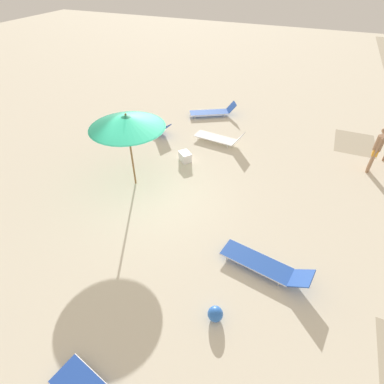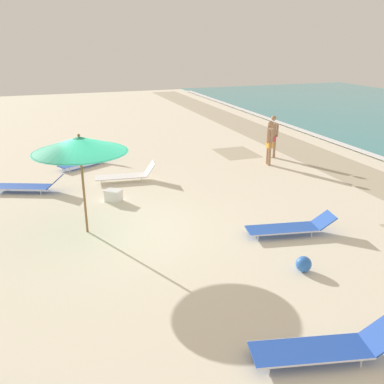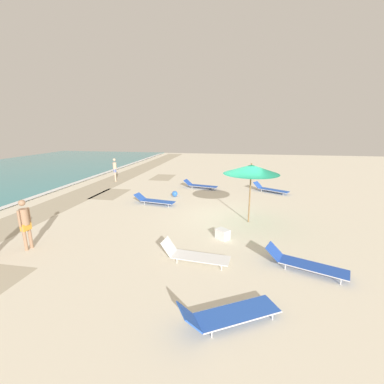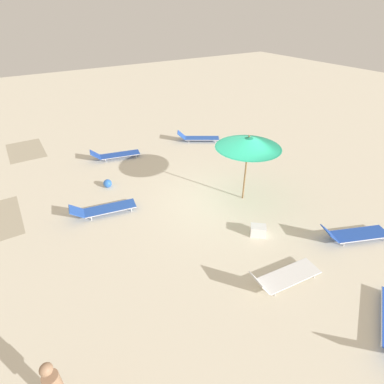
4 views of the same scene
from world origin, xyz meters
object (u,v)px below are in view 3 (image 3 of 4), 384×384
object	(u,v)px
beachgoer_strolling_adult	(115,168)
beach_ball	(175,194)
sun_lounger_mid_beach_pair_a	(194,255)
sun_lounger_mid_beach_solo	(200,185)
cooler_box	(223,234)
sun_lounger_under_umbrella	(270,189)
beach_umbrella	(251,170)
sun_lounger_near_water_left	(305,263)
beachgoer_shoreline_child	(25,222)
sun_lounger_beside_umbrella	(228,314)
sun_lounger_near_water_right	(154,200)

from	to	relation	value
beachgoer_strolling_adult	beach_ball	size ratio (longest dim) A/B	5.10
sun_lounger_mid_beach_pair_a	sun_lounger_mid_beach_solo	bearing A→B (deg)	13.08
beach_ball	cooler_box	world-z (taller)	cooler_box
sun_lounger_under_umbrella	sun_lounger_mid_beach_solo	bearing A→B (deg)	118.08
cooler_box	beach_umbrella	bearing A→B (deg)	-77.75
sun_lounger_mid_beach_solo	beachgoer_strolling_adult	bearing A→B (deg)	91.56
beach_umbrella	sun_lounger_near_water_left	world-z (taller)	beach_umbrella
beachgoer_strolling_adult	cooler_box	distance (m)	12.92
sun_lounger_mid_beach_pair_a	beachgoer_shoreline_child	size ratio (longest dim) A/B	1.22
beach_umbrella	beach_ball	bearing A→B (deg)	49.41
sun_lounger_mid_beach_pair_a	beachgoer_shoreline_child	world-z (taller)	beachgoer_shoreline_child
beach_umbrella	beach_ball	xyz separation A→B (m)	(3.62, 4.22, -2.17)
sun_lounger_under_umbrella	beachgoer_shoreline_child	bearing A→B (deg)	168.76
sun_lounger_beside_umbrella	sun_lounger_mid_beach_solo	world-z (taller)	sun_lounger_beside_umbrella
beach_umbrella	beachgoer_shoreline_child	size ratio (longest dim) A/B	1.48
beach_umbrella	sun_lounger_near_water_right	distance (m)	5.71
beach_umbrella	sun_lounger_near_water_left	bearing A→B (deg)	-158.89
beach_umbrella	beachgoer_strolling_adult	world-z (taller)	beach_umbrella
sun_lounger_near_water_right	beachgoer_strolling_adult	size ratio (longest dim) A/B	1.33
sun_lounger_under_umbrella	sun_lounger_near_water_left	xyz separation A→B (m)	(-9.48, 0.16, 0.00)
sun_lounger_near_water_right	cooler_box	size ratio (longest dim) A/B	3.86
beach_umbrella	cooler_box	distance (m)	3.10
sun_lounger_near_water_left	beachgoer_strolling_adult	xyz separation A→B (m)	(11.17, 11.34, 0.79)
sun_lounger_mid_beach_solo	beachgoer_shoreline_child	xyz separation A→B (m)	(-10.00, 4.54, 0.79)
sun_lounger_beside_umbrella	beachgoer_strolling_adult	distance (m)	16.48
sun_lounger_under_umbrella	beachgoer_shoreline_child	world-z (taller)	beachgoer_shoreline_child
sun_lounger_under_umbrella	sun_lounger_near_water_right	xyz separation A→B (m)	(-3.81, 6.56, -0.00)
sun_lounger_beside_umbrella	beachgoer_shoreline_child	distance (m)	7.28
sun_lounger_under_umbrella	beach_ball	xyz separation A→B (m)	(-2.09, 5.83, -0.04)
beach_umbrella	sun_lounger_under_umbrella	xyz separation A→B (m)	(5.71, -1.61, -2.13)
beach_umbrella	beachgoer_strolling_adult	distance (m)	12.42
sun_lounger_beside_umbrella	beachgoer_strolling_adult	xyz separation A→B (m)	(13.65, 9.21, 0.78)
sun_lounger_near_water_right	beachgoer_shoreline_child	world-z (taller)	beachgoer_shoreline_child
beach_umbrella	sun_lounger_near_water_left	xyz separation A→B (m)	(-3.77, -1.46, -2.13)
sun_lounger_mid_beach_pair_a	beach_umbrella	bearing A→B (deg)	-19.17
sun_lounger_near_water_right	beachgoer_shoreline_child	bearing A→B (deg)	166.47
beach_ball	beachgoer_shoreline_child	bearing A→B (deg)	156.30
sun_lounger_mid_beach_solo	cooler_box	distance (m)	8.26
sun_lounger_beside_umbrella	beach_ball	world-z (taller)	sun_lounger_beside_umbrella
beach_umbrella	beach_ball	distance (m)	5.97
sun_lounger_near_water_right	sun_lounger_mid_beach_solo	xyz separation A→B (m)	(4.14, -1.94, 0.00)
sun_lounger_mid_beach_pair_a	cooler_box	world-z (taller)	sun_lounger_mid_beach_pair_a
sun_lounger_mid_beach_solo	beach_ball	world-z (taller)	sun_lounger_mid_beach_solo
beach_umbrella	sun_lounger_under_umbrella	distance (m)	6.31
beach_umbrella	beachgoer_strolling_adult	size ratio (longest dim) A/B	1.48
sun_lounger_beside_umbrella	cooler_box	world-z (taller)	sun_lounger_beside_umbrella
sun_lounger_mid_beach_pair_a	beachgoer_strolling_adult	bearing A→B (deg)	41.92
sun_lounger_under_umbrella	sun_lounger_mid_beach_solo	size ratio (longest dim) A/B	0.94
beachgoer_shoreline_child	beachgoer_strolling_adult	world-z (taller)	same
sun_lounger_near_water_left	beachgoer_strolling_adult	world-z (taller)	beachgoer_strolling_adult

